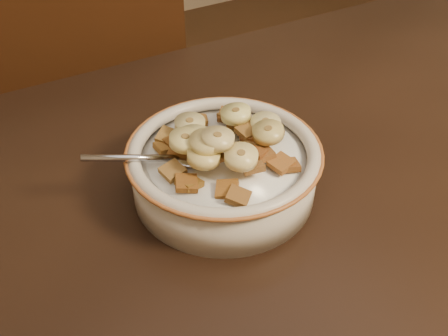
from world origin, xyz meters
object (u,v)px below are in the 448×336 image
cereal_bowl (224,174)px  chair (128,185)px  spoon (194,158)px  table (447,218)px

cereal_bowl → chair: bearing=88.9°
chair → cereal_bowl: (-0.01, -0.37, 0.30)m
chair → spoon: chair is taller
chair → cereal_bowl: size_ratio=5.03×
cereal_bowl → spoon: bearing=163.4°
table → spoon: 0.27m
cereal_bowl → spoon: (-0.03, 0.01, 0.03)m
table → cereal_bowl: cereal_bowl is taller
table → cereal_bowl: 0.24m
spoon → cereal_bowl: bearing=90.0°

